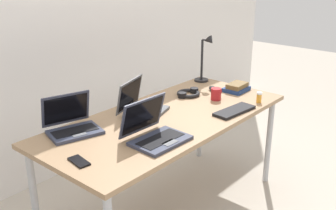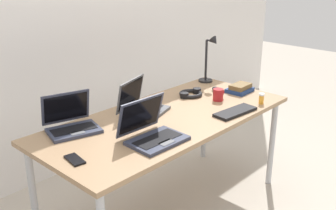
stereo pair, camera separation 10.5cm
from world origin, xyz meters
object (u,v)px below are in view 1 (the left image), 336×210
object	(u,v)px
laptop_back_right	(155,133)
external_keyboard	(234,111)
cell_phone	(79,161)
coffee_mug	(216,94)
laptop_front_right	(141,107)
pill_bottle	(259,97)
desk_lamp	(205,59)
headphones	(188,93)
book_stack	(237,88)
laptop_center	(72,125)
computer_mouse	(213,89)

from	to	relation	value
laptop_back_right	external_keyboard	xyz separation A→B (m)	(0.68, -0.11, -0.04)
laptop_back_right	cell_phone	bearing A→B (deg)	165.43
laptop_back_right	coffee_mug	world-z (taller)	laptop_back_right
laptop_front_right	pill_bottle	world-z (taller)	laptop_front_right
desk_lamp	headphones	bearing A→B (deg)	-163.05
book_stack	coffee_mug	distance (m)	0.27
laptop_front_right	external_keyboard	xyz separation A→B (m)	(0.43, -0.47, -0.04)
external_keyboard	cell_phone	size ratio (longest dim) A/B	2.43
laptop_front_right	pill_bottle	xyz separation A→B (m)	(0.71, -0.50, -0.01)
headphones	laptop_center	bearing A→B (deg)	173.51
desk_lamp	computer_mouse	world-z (taller)	desk_lamp
external_keyboard	book_stack	xyz separation A→B (m)	(0.41, 0.23, 0.02)
desk_lamp	coffee_mug	distance (m)	0.48
laptop_front_right	laptop_center	size ratio (longest dim) A/B	1.04
laptop_back_right	cell_phone	xyz separation A→B (m)	(-0.45, 0.12, -0.04)
external_keyboard	cell_phone	world-z (taller)	external_keyboard
cell_phone	coffee_mug	distance (m)	1.27
cell_phone	book_stack	size ratio (longest dim) A/B	0.68
laptop_front_right	pill_bottle	size ratio (longest dim) A/B	4.73
pill_bottle	book_stack	xyz separation A→B (m)	(0.12, 0.26, -0.01)
laptop_front_right	coffee_mug	world-z (taller)	laptop_front_right
desk_lamp	laptop_back_right	bearing A→B (deg)	-157.89
computer_mouse	desk_lamp	bearing A→B (deg)	84.08
desk_lamp	headphones	size ratio (longest dim) A/B	1.87
laptop_back_right	coffee_mug	bearing A→B (deg)	8.94
desk_lamp	computer_mouse	distance (m)	0.31
laptop_center	book_stack	xyz separation A→B (m)	(1.33, -0.34, -0.02)
cell_phone	headphones	world-z (taller)	headphones
desk_lamp	external_keyboard	world-z (taller)	desk_lamp
external_keyboard	computer_mouse	bearing A→B (deg)	57.85
cell_phone	pill_bottle	bearing A→B (deg)	-1.83
desk_lamp	headphones	xyz separation A→B (m)	(-0.37, -0.11, -0.18)
laptop_center	external_keyboard	distance (m)	1.09
laptop_front_right	laptop_back_right	bearing A→B (deg)	-125.70
pill_bottle	coffee_mug	xyz separation A→B (m)	(-0.15, 0.27, 0.00)
external_keyboard	laptop_back_right	bearing A→B (deg)	176.03
desk_lamp	coffee_mug	world-z (taller)	desk_lamp
cell_phone	book_stack	bearing A→B (deg)	8.70
laptop_back_right	book_stack	distance (m)	1.10
pill_bottle	book_stack	distance (m)	0.29
desk_lamp	laptop_center	bearing A→B (deg)	179.96
laptop_center	pill_bottle	distance (m)	1.35
laptop_center	laptop_front_right	bearing A→B (deg)	-11.64
external_keyboard	coffee_mug	xyz separation A→B (m)	(0.13, 0.24, 0.03)
laptop_center	coffee_mug	distance (m)	1.10
laptop_front_right	laptop_center	world-z (taller)	laptop_front_right
desk_lamp	laptop_front_right	xyz separation A→B (m)	(-0.87, -0.10, -0.15)
pill_bottle	desk_lamp	bearing A→B (deg)	74.65
laptop_front_right	cell_phone	world-z (taller)	laptop_front_right
cell_phone	coffee_mug	world-z (taller)	coffee_mug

